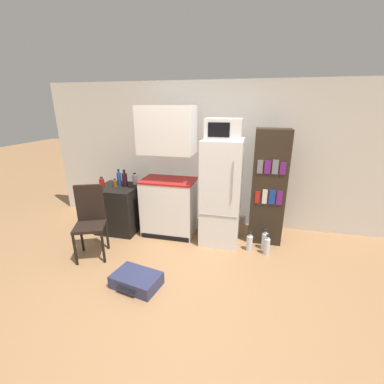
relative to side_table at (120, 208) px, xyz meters
The scene contains 17 objects.
ground_plane 1.95m from the side_table, 41.57° to the right, with size 24.00×24.00×0.00m, color #A3754C.
wall_back 1.97m from the side_table, 24.15° to the left, with size 6.40×0.10×2.46m.
side_table is the anchor object (origin of this frame).
kitchen_hutch 1.05m from the side_table, ahead, with size 0.86×0.55×2.08m.
refrigerator 1.79m from the side_table, ahead, with size 0.59×0.64×1.62m.
microwave 2.21m from the side_table, ahead, with size 0.51×0.37×0.29m.
bookshelf 2.49m from the side_table, ahead, with size 0.50×0.33×1.76m.
bottle_blue_soda 0.51m from the side_table, 85.46° to the left, with size 0.07×0.07×0.28m.
bottle_wine_dark 0.53m from the side_table, 23.78° to the left, with size 0.09×0.09×0.28m.
bottle_ketchup_red 0.53m from the side_table, 167.89° to the right, with size 0.08×0.08×0.17m.
bottle_amber_beer 0.45m from the side_table, 126.25° to the right, with size 0.07×0.07×0.14m.
bottle_milk_white 0.56m from the side_table, 41.90° to the left, with size 0.08×0.08×0.20m.
chair 0.83m from the side_table, 90.48° to the right, with size 0.52×0.52×1.03m.
suitcase_large_flat 1.65m from the side_table, 55.85° to the right, with size 0.62×0.47×0.16m.
water_bottle_front 2.49m from the side_table, ahead, with size 0.08×0.08×0.32m.
water_bottle_middle 2.45m from the side_table, ahead, with size 0.10×0.10×0.32m.
water_bottle_back 2.24m from the side_table, ahead, with size 0.09×0.09×0.30m.
Camera 1 is at (0.72, -2.43, 2.08)m, focal length 24.00 mm.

